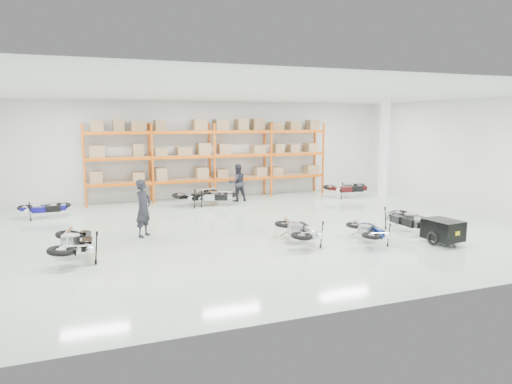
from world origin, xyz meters
name	(u,v)px	position (x,y,z in m)	size (l,w,h in m)	color
room	(262,162)	(0.00, 0.00, 2.25)	(18.00, 18.00, 18.00)	#B1C6B3
pallet_rack	(212,150)	(0.00, 6.45, 2.26)	(11.28, 0.98, 3.62)	#D5520B
structural_column	(384,157)	(5.20, 0.50, 2.25)	(0.25, 0.25, 4.50)	white
moto_blue_centre	(369,227)	(2.24, -2.98, 0.48)	(0.70, 1.59, 0.97)	#081752
moto_silver_left	(300,226)	(0.27, -2.38, 0.55)	(0.80, 1.79, 1.09)	silver
moto_black_far_left	(75,238)	(-5.88, -1.73, 0.60)	(0.88, 1.98, 1.21)	black
moto_touring_right	(407,215)	(4.27, -2.19, 0.55)	(0.80, 1.80, 1.10)	black
trailer	(443,230)	(4.27, -3.79, 0.42)	(0.92, 1.73, 0.71)	black
moto_back_a	(44,205)	(-7.07, 4.34, 0.49)	(0.71, 1.60, 0.98)	navy
moto_back_b	(213,194)	(-0.46, 4.60, 0.52)	(0.76, 1.70, 1.04)	#9DA3A6
moto_back_c	(198,192)	(-1.05, 4.84, 0.58)	(0.85, 1.91, 1.17)	black
moto_back_d	(347,185)	(6.08, 4.46, 0.58)	(0.84, 1.89, 1.15)	#410D0F
person_left	(143,208)	(-3.90, 0.18, 0.91)	(0.66, 0.43, 1.81)	black
person_back	(237,183)	(0.84, 5.25, 0.84)	(0.82, 0.64, 1.69)	black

